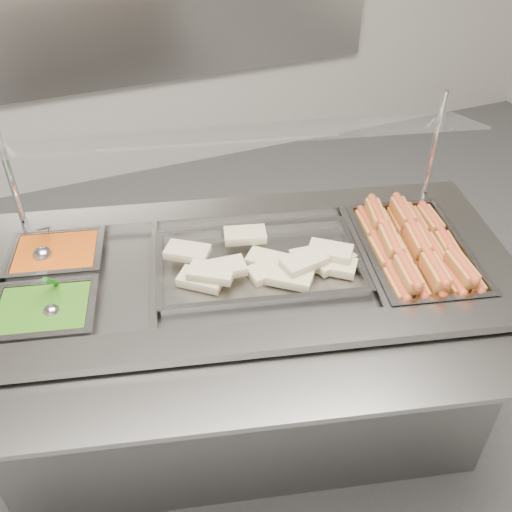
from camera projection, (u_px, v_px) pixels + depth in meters
name	position (u px, v px, depth m)	size (l,w,h in m)	color
steam_counter	(243.00, 351.00, 1.99)	(1.79, 1.12, 0.80)	slate
tray_rail	(263.00, 389.00, 1.41)	(1.60, 0.69, 0.05)	gray
sneeze_guard	(232.00, 137.00, 1.69)	(1.48, 0.61, 0.39)	silver
pan_hotdogs	(413.00, 257.00, 1.82)	(0.41, 0.54, 0.09)	gray
pan_wraps	(259.00, 267.00, 1.76)	(0.67, 0.49, 0.06)	gray
pan_beans	(58.00, 261.00, 1.80)	(0.31, 0.27, 0.09)	gray
pan_peas	(46.00, 318.00, 1.60)	(0.31, 0.27, 0.09)	gray
hotdogs_in_buns	(414.00, 248.00, 1.79)	(0.36, 0.50, 0.10)	#9F5521
tortilla_wraps	(272.00, 262.00, 1.73)	(0.56, 0.34, 0.06)	tan
ladle	(43.00, 254.00, 1.76)	(0.07, 0.17, 0.13)	#B2B2B7
serving_spoon	(52.00, 307.00, 1.57)	(0.06, 0.15, 0.13)	#B2B2B7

